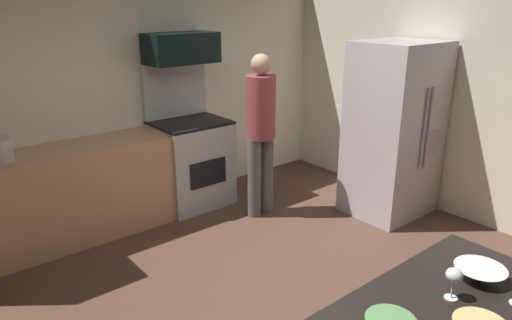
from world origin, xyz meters
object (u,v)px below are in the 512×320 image
microwave (181,48)px  person_cook (261,128)px  refrigerator (394,130)px  oven_range (191,159)px  mixing_bowl_small (480,273)px  wine_glass_far (454,276)px

microwave → person_cook: bearing=-62.5°
microwave → refrigerator: (1.54, -1.60, -0.81)m
microwave → refrigerator: microwave is taller
oven_range → person_cook: (0.41, -0.71, 0.43)m
microwave → refrigerator: bearing=-46.1°
refrigerator → mixing_bowl_small: refrigerator is taller
oven_range → mixing_bowl_small: size_ratio=6.38×
oven_range → person_cook: size_ratio=0.92×
person_cook → mixing_bowl_small: bearing=-107.8°
oven_range → person_cook: bearing=-59.7°
microwave → mixing_bowl_small: bearing=-97.4°
person_cook → wine_glass_far: person_cook is taller
wine_glass_far → oven_range: bearing=78.3°
mixing_bowl_small → refrigerator: bearing=43.5°
microwave → wine_glass_far: bearing=-101.4°
person_cook → wine_glass_far: 2.91m
oven_range → mixing_bowl_small: bearing=-97.6°
refrigerator → person_cook: size_ratio=1.07×
mixing_bowl_small → wine_glass_far: wine_glass_far is taller
mixing_bowl_small → microwave: bearing=82.6°
oven_range → mixing_bowl_small: (-0.45, -3.40, 0.41)m
oven_range → microwave: (0.00, 0.08, 1.19)m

